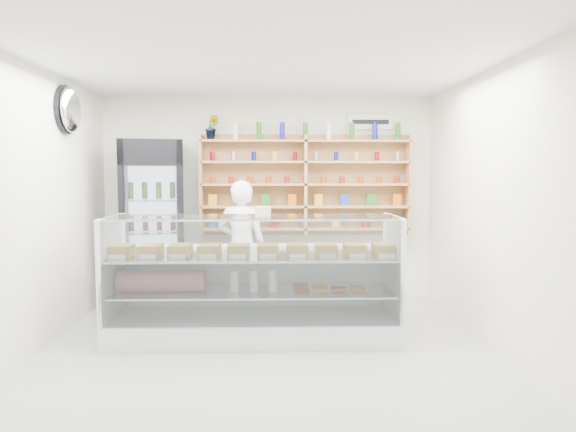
{
  "coord_description": "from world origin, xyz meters",
  "views": [
    {
      "loc": [
        0.08,
        -4.6,
        1.75
      ],
      "look_at": [
        0.23,
        0.9,
        1.29
      ],
      "focal_mm": 32.0,
      "sensor_mm": 36.0,
      "label": 1
    }
  ],
  "objects": [
    {
      "name": "room",
      "position": [
        0.0,
        0.0,
        1.4
      ],
      "size": [
        5.0,
        5.0,
        5.0
      ],
      "color": "#A3A3A7",
      "rests_on": "ground"
    },
    {
      "name": "display_counter",
      "position": [
        -0.14,
        0.75,
        0.36
      ],
      "size": [
        3.01,
        0.9,
        1.31
      ],
      "color": "white",
      "rests_on": "floor"
    },
    {
      "name": "shop_worker",
      "position": [
        -0.33,
        1.8,
        0.83
      ],
      "size": [
        0.67,
        0.5,
        1.67
      ],
      "primitive_type": "imported",
      "rotation": [
        0.0,
        0.0,
        2.97
      ],
      "color": "white",
      "rests_on": "floor"
    },
    {
      "name": "drinks_cooler",
      "position": [
        -1.51,
        2.09,
        1.09
      ],
      "size": [
        0.92,
        0.9,
        2.17
      ],
      "rotation": [
        0.0,
        0.0,
        0.21
      ],
      "color": "black",
      "rests_on": "floor"
    },
    {
      "name": "wall_shelving",
      "position": [
        0.5,
        2.34,
        1.59
      ],
      "size": [
        2.84,
        0.28,
        1.33
      ],
      "color": "tan",
      "rests_on": "back_wall"
    },
    {
      "name": "potted_plant",
      "position": [
        -0.75,
        2.34,
        2.36
      ],
      "size": [
        0.19,
        0.16,
        0.33
      ],
      "primitive_type": "imported",
      "rotation": [
        0.0,
        0.0,
        0.06
      ],
      "color": "#1E6626",
      "rests_on": "wall_shelving"
    },
    {
      "name": "security_mirror",
      "position": [
        -2.17,
        1.2,
        2.45
      ],
      "size": [
        0.15,
        0.5,
        0.5
      ],
      "primitive_type": "ellipsoid",
      "color": "silver",
      "rests_on": "left_wall"
    },
    {
      "name": "wall_sign",
      "position": [
        1.4,
        2.47,
        2.45
      ],
      "size": [
        0.62,
        0.03,
        0.2
      ],
      "primitive_type": "cube",
      "color": "white",
      "rests_on": "back_wall"
    }
  ]
}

